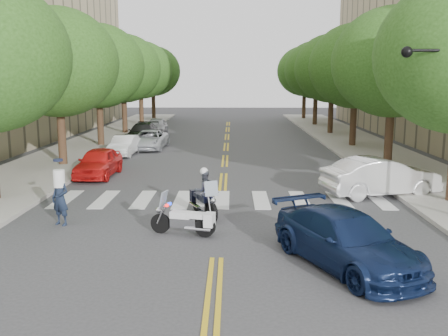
{
  "coord_description": "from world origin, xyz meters",
  "views": [
    {
      "loc": [
        0.4,
        -12.66,
        4.73
      ],
      "look_at": [
        0.09,
        6.4,
        1.3
      ],
      "focal_mm": 40.0,
      "sensor_mm": 36.0,
      "label": 1
    }
  ],
  "objects_px": {
    "motorcycle_parked": "(188,221)",
    "officer_standing": "(60,199)",
    "convertible": "(381,177)",
    "sedan_blue": "(346,240)",
    "motorcycle_police": "(204,194)"
  },
  "relations": [
    {
      "from": "convertible",
      "to": "sedan_blue",
      "type": "height_order",
      "value": "convertible"
    },
    {
      "from": "motorcycle_police",
      "to": "motorcycle_parked",
      "type": "height_order",
      "value": "motorcycle_police"
    },
    {
      "from": "convertible",
      "to": "sedan_blue",
      "type": "xyz_separation_m",
      "value": [
        -3.17,
        -7.85,
        -0.09
      ]
    },
    {
      "from": "officer_standing",
      "to": "motorcycle_police",
      "type": "bearing_deg",
      "value": 40.19
    },
    {
      "from": "officer_standing",
      "to": "convertible",
      "type": "height_order",
      "value": "officer_standing"
    },
    {
      "from": "motorcycle_police",
      "to": "motorcycle_parked",
      "type": "distance_m",
      "value": 2.3
    },
    {
      "from": "motorcycle_parked",
      "to": "officer_standing",
      "type": "relative_size",
      "value": 1.15
    },
    {
      "from": "officer_standing",
      "to": "sedan_blue",
      "type": "height_order",
      "value": "officer_standing"
    },
    {
      "from": "motorcycle_police",
      "to": "sedan_blue",
      "type": "xyz_separation_m",
      "value": [
        3.89,
        -4.71,
        -0.07
      ]
    },
    {
      "from": "motorcycle_police",
      "to": "officer_standing",
      "type": "xyz_separation_m",
      "value": [
        -4.59,
        -1.21,
        0.12
      ]
    },
    {
      "from": "convertible",
      "to": "motorcycle_parked",
      "type": "bearing_deg",
      "value": 110.41
    },
    {
      "from": "officer_standing",
      "to": "convertible",
      "type": "bearing_deg",
      "value": 45.87
    },
    {
      "from": "motorcycle_parked",
      "to": "sedan_blue",
      "type": "height_order",
      "value": "sedan_blue"
    },
    {
      "from": "motorcycle_parked",
      "to": "officer_standing",
      "type": "bearing_deg",
      "value": 90.98
    },
    {
      "from": "motorcycle_police",
      "to": "sedan_blue",
      "type": "height_order",
      "value": "motorcycle_police"
    }
  ]
}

